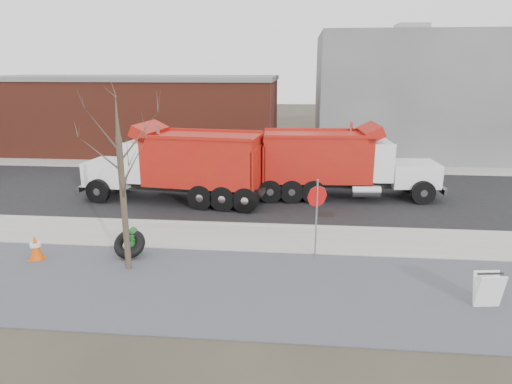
# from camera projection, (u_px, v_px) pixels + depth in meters

# --- Properties ---
(ground) EXTENTS (120.00, 120.00, 0.00)m
(ground) POSITION_uv_depth(u_px,v_px,m) (245.00, 241.00, 15.93)
(ground) COLOR #383328
(ground) RESTS_ON ground
(gravel_verge) EXTENTS (60.00, 5.00, 0.03)m
(gravel_verge) POSITION_uv_depth(u_px,v_px,m) (229.00, 287.00, 12.57)
(gravel_verge) COLOR slate
(gravel_verge) RESTS_ON ground
(sidewalk) EXTENTS (60.00, 2.50, 0.06)m
(sidewalk) POSITION_uv_depth(u_px,v_px,m) (246.00, 238.00, 16.16)
(sidewalk) COLOR #9E9B93
(sidewalk) RESTS_ON ground
(curb) EXTENTS (60.00, 0.15, 0.11)m
(curb) POSITION_uv_depth(u_px,v_px,m) (250.00, 225.00, 17.40)
(curb) COLOR #9E9B93
(curb) RESTS_ON ground
(road) EXTENTS (60.00, 9.40, 0.02)m
(road) POSITION_uv_depth(u_px,v_px,m) (260.00, 193.00, 21.97)
(road) COLOR black
(road) RESTS_ON ground
(far_sidewalk) EXTENTS (60.00, 2.00, 0.06)m
(far_sidewalk) POSITION_uv_depth(u_px,v_px,m) (269.00, 167.00, 27.43)
(far_sidewalk) COLOR #9E9B93
(far_sidewalk) RESTS_ON ground
(building_grey) EXTENTS (12.00, 10.00, 8.00)m
(building_grey) POSITION_uv_depth(u_px,v_px,m) (406.00, 95.00, 31.29)
(building_grey) COLOR gray
(building_grey) RESTS_ON ground
(building_brick) EXTENTS (20.20, 8.20, 5.30)m
(building_brick) POSITION_uv_depth(u_px,v_px,m) (134.00, 113.00, 32.46)
(building_brick) COLOR maroon
(building_brick) RESTS_ON ground
(bare_tree) EXTENTS (3.20, 3.20, 5.20)m
(bare_tree) POSITION_uv_depth(u_px,v_px,m) (120.00, 162.00, 12.85)
(bare_tree) COLOR #382D23
(bare_tree) RESTS_ON ground
(fire_hydrant) EXTENTS (0.53, 0.51, 0.94)m
(fire_hydrant) POSITION_uv_depth(u_px,v_px,m) (134.00, 242.00, 14.71)
(fire_hydrant) COLOR #26642B
(fire_hydrant) RESTS_ON ground
(truck_tire) EXTENTS (1.04, 0.95, 0.91)m
(truck_tire) POSITION_uv_depth(u_px,v_px,m) (130.00, 244.00, 14.49)
(truck_tire) COLOR black
(truck_tire) RESTS_ON ground
(stop_sign) EXTENTS (0.63, 0.35, 2.55)m
(stop_sign) POSITION_uv_depth(u_px,v_px,m) (317.00, 204.00, 14.18)
(stop_sign) COLOR gray
(stop_sign) RESTS_ON ground
(sandwich_board) EXTENTS (0.72, 0.51, 0.92)m
(sandwich_board) POSITION_uv_depth(u_px,v_px,m) (488.00, 290.00, 11.42)
(sandwich_board) COLOR white
(sandwich_board) RESTS_ON ground
(traffic_cone_far) EXTENTS (0.43, 0.43, 0.83)m
(traffic_cone_far) POSITION_uv_depth(u_px,v_px,m) (36.00, 248.00, 14.27)
(traffic_cone_far) COLOR #E64C07
(traffic_cone_far) RESTS_ON ground
(dump_truck_red_a) EXTENTS (8.41, 2.80, 3.38)m
(dump_truck_red_a) POSITION_uv_depth(u_px,v_px,m) (339.00, 161.00, 20.78)
(dump_truck_red_a) COLOR black
(dump_truck_red_a) RESTS_ON ground
(dump_truck_red_b) EXTENTS (8.27, 3.22, 3.46)m
(dump_truck_red_b) POSITION_uv_depth(u_px,v_px,m) (181.00, 163.00, 20.14)
(dump_truck_red_b) COLOR black
(dump_truck_red_b) RESTS_ON ground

